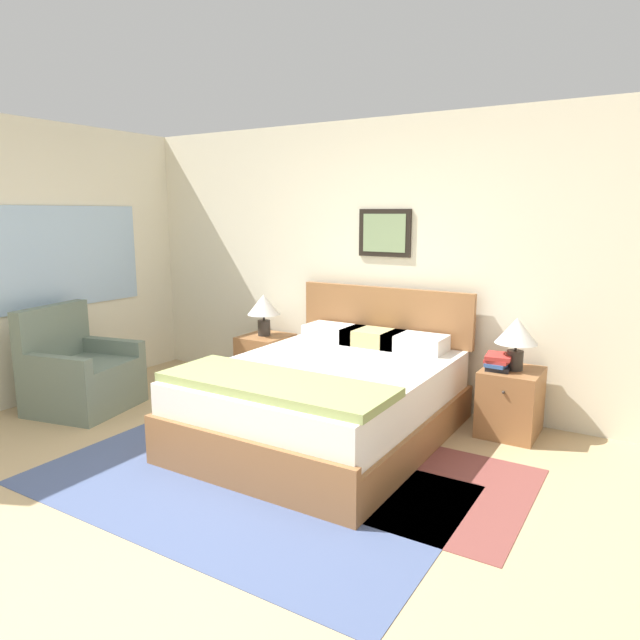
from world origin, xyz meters
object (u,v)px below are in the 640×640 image
bed (328,398)px  nightstand_near_window (266,361)px  table_lamp_near_window (264,307)px  nightstand_by_door (510,402)px  armchair (80,376)px  table_lamp_by_door (517,334)px

bed → nightstand_near_window: 1.47m
nightstand_near_window → table_lamp_near_window: bearing=179.5°
bed → nightstand_by_door: 1.47m
bed → table_lamp_near_window: bed is taller
armchair → nightstand_near_window: (1.04, 1.42, -0.04)m
armchair → table_lamp_near_window: 1.82m
armchair → table_lamp_by_door: size_ratio=2.25×
table_lamp_near_window → table_lamp_by_door: same height
bed → table_lamp_by_door: (1.23, 0.82, 0.51)m
table_lamp_near_window → armchair: bearing=-125.8°
table_lamp_by_door → armchair: bearing=-157.9°
table_lamp_by_door → nightstand_by_door: bearing=-179.4°
armchair → table_lamp_near_window: (1.02, 1.42, 0.52)m
bed → armchair: (-2.26, -0.60, -0.02)m
bed → nightstand_near_window: bed is taller
nightstand_by_door → nightstand_near_window: bearing=180.0°
nightstand_near_window → nightstand_by_door: same height
armchair → bed: bearing=93.0°
nightstand_by_door → armchair: bearing=-157.8°
bed → armchair: size_ratio=2.30×
table_lamp_near_window → table_lamp_by_door: 2.47m
table_lamp_near_window → nightstand_by_door: bearing=-0.0°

